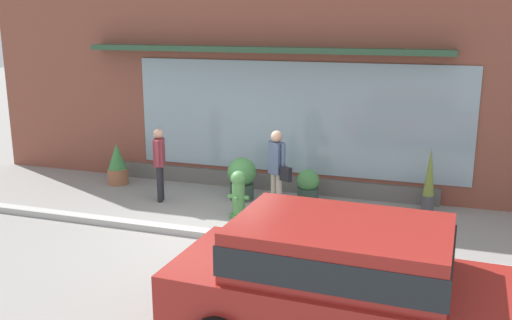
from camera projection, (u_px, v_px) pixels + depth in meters
name	position (u px, v px, depth m)	size (l,w,h in m)	color
ground_plane	(210.00, 233.00, 10.46)	(60.00, 60.00, 0.00)	gray
curb_strip	(206.00, 234.00, 10.26)	(14.00, 0.24, 0.12)	#B2B2AD
storefront	(265.00, 76.00, 12.77)	(14.00, 0.81, 5.22)	brown
fire_hydrant	(238.00, 194.00, 11.17)	(0.43, 0.40, 0.95)	#4C8C47
pedestrian_with_handbag	(277.00, 167.00, 11.24)	(0.57, 0.41, 1.70)	#9E9384
pedestrian_passerby	(159.00, 159.00, 12.10)	(0.29, 0.48, 1.57)	#232328
parked_car_red	(350.00, 281.00, 6.51)	(4.39, 2.04, 1.59)	maroon
potted_plant_window_right	(308.00, 186.00, 12.09)	(0.47, 0.47, 0.73)	#33473D
potted_plant_window_left	(429.00, 181.00, 11.52)	(0.25, 0.25, 1.31)	#4C4C51
potted_plant_low_front	(117.00, 165.00, 13.46)	(0.48, 0.48, 0.97)	#9E6042
potted_plant_trailing_edge	(242.00, 177.00, 12.30)	(0.62, 0.62, 0.92)	#33473D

